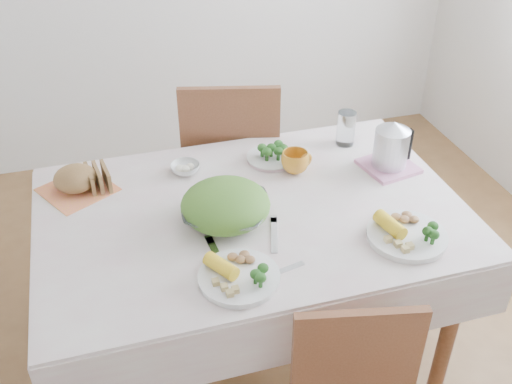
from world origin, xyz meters
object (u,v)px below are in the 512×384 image
object	(u,v)px
dining_table	(253,289)
chair_far	(231,170)
dinner_plate_right	(407,236)
yellow_mug	(295,162)
salad_bowl	(226,212)
dinner_plate_left	(239,277)
electric_kettle	(392,141)

from	to	relation	value
dining_table	chair_far	bearing A→B (deg)	81.84
dinner_plate_right	yellow_mug	bearing A→B (deg)	113.60
dinner_plate_right	yellow_mug	xyz separation A→B (m)	(-0.22, 0.50, 0.03)
salad_bowl	dinner_plate_left	distance (m)	0.31
dinner_plate_right	electric_kettle	distance (m)	0.46
dining_table	salad_bowl	xyz separation A→B (m)	(-0.10, -0.03, 0.42)
chair_far	yellow_mug	size ratio (longest dim) A/B	9.14
yellow_mug	electric_kettle	xyz separation A→B (m)	(0.36, -0.08, 0.08)
dinner_plate_right	yellow_mug	distance (m)	0.54
dinner_plate_left	dining_table	bearing A→B (deg)	67.67
chair_far	salad_bowl	xyz separation A→B (m)	(-0.21, -0.77, 0.33)
electric_kettle	dinner_plate_left	bearing A→B (deg)	-153.57
yellow_mug	dinner_plate_right	bearing A→B (deg)	-66.40
chair_far	dinner_plate_right	xyz separation A→B (m)	(0.34, -1.03, 0.31)
dining_table	salad_bowl	world-z (taller)	salad_bowl
salad_bowl	yellow_mug	distance (m)	0.41
dinner_plate_right	electric_kettle	bearing A→B (deg)	71.09
dinner_plate_left	yellow_mug	xyz separation A→B (m)	(0.37, 0.54, 0.03)
dinner_plate_left	dinner_plate_right	xyz separation A→B (m)	(0.59, 0.04, 0.00)
dining_table	dinner_plate_left	xyz separation A→B (m)	(-0.14, -0.34, 0.40)
yellow_mug	dinner_plate_left	bearing A→B (deg)	-124.56
chair_far	electric_kettle	world-z (taller)	electric_kettle
salad_bowl	dinner_plate_left	xyz separation A→B (m)	(-0.04, -0.31, -0.02)
dining_table	dinner_plate_right	distance (m)	0.67
dining_table	dinner_plate_left	bearing A→B (deg)	-112.33
electric_kettle	dining_table	bearing A→B (deg)	-174.47
chair_far	salad_bowl	distance (m)	0.86
dinner_plate_left	chair_far	bearing A→B (deg)	77.14
electric_kettle	yellow_mug	bearing A→B (deg)	161.97
dining_table	electric_kettle	xyz separation A→B (m)	(0.59, 0.12, 0.51)
salad_bowl	dinner_plate_right	xyz separation A→B (m)	(0.55, -0.27, -0.02)
dinner_plate_right	electric_kettle	xyz separation A→B (m)	(0.14, 0.42, 0.11)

